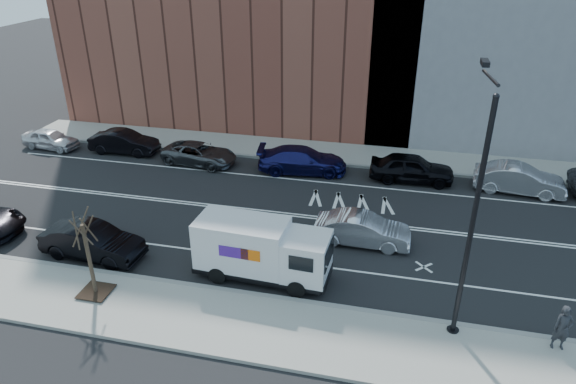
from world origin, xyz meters
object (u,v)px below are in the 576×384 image
at_px(far_parked_b, 124,142).
at_px(driving_sedan, 363,230).
at_px(far_parked_a, 51,139).
at_px(fedex_van, 261,250).
at_px(pedestrian, 563,328).

relative_size(far_parked_b, driving_sedan, 1.02).
bearing_deg(far_parked_b, far_parked_a, 93.41).
relative_size(fedex_van, far_parked_b, 1.27).
height_order(fedex_van, pedestrian, fedex_van).
bearing_deg(pedestrian, driving_sedan, 138.63).
distance_m(far_parked_a, far_parked_b, 5.36).
bearing_deg(fedex_van, pedestrian, -6.63).
height_order(far_parked_b, pedestrian, pedestrian).
relative_size(far_parked_b, pedestrian, 2.63).
bearing_deg(pedestrian, fedex_van, 166.05).
xyz_separation_m(far_parked_a, pedestrian, (29.47, -12.95, 0.35)).
bearing_deg(driving_sedan, pedestrian, -126.34).
distance_m(far_parked_b, pedestrian, 27.59).
relative_size(far_parked_a, far_parked_b, 0.86).
distance_m(far_parked_b, driving_sedan, 18.45).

